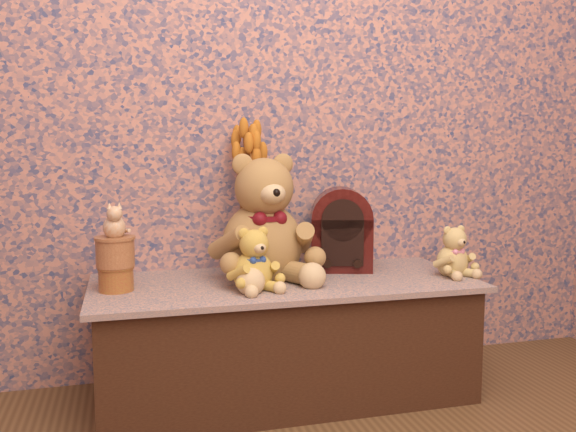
# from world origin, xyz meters

# --- Properties ---
(display_shelf) EXTENTS (1.37, 0.59, 0.43)m
(display_shelf) POSITION_xyz_m (0.00, 1.21, 0.22)
(display_shelf) COLOR #364E6F
(display_shelf) RESTS_ON ground
(teddy_large) EXTENTS (0.44, 0.50, 0.49)m
(teddy_large) POSITION_xyz_m (-0.07, 1.26, 0.68)
(teddy_large) COLOR #A47A3F
(teddy_large) RESTS_ON display_shelf
(teddy_medium) EXTENTS (0.23, 0.26, 0.23)m
(teddy_medium) POSITION_xyz_m (-0.14, 1.10, 0.55)
(teddy_medium) COLOR #B68A33
(teddy_medium) RESTS_ON display_shelf
(teddy_small) EXTENTS (0.19, 0.22, 0.20)m
(teddy_small) POSITION_xyz_m (0.63, 1.13, 0.53)
(teddy_small) COLOR tan
(teddy_small) RESTS_ON display_shelf
(cathedral_radio) EXTENTS (0.27, 0.23, 0.32)m
(cathedral_radio) POSITION_xyz_m (0.26, 1.34, 0.59)
(cathedral_radio) COLOR #370B0A
(cathedral_radio) RESTS_ON display_shelf
(ceramic_vase) EXTENTS (0.14, 0.14, 0.19)m
(ceramic_vase) POSITION_xyz_m (-0.10, 1.38, 0.53)
(ceramic_vase) COLOR tan
(ceramic_vase) RESTS_ON display_shelf
(dried_stalks) EXTENTS (0.29, 0.29, 0.44)m
(dried_stalks) POSITION_xyz_m (-0.10, 1.38, 0.85)
(dried_stalks) COLOR #C26A1F
(dried_stalks) RESTS_ON ceramic_vase
(biscuit_tin_lower) EXTENTS (0.13, 0.13, 0.08)m
(biscuit_tin_lower) POSITION_xyz_m (-0.59, 1.20, 0.47)
(biscuit_tin_lower) COLOR #AD8932
(biscuit_tin_lower) RESTS_ON display_shelf
(biscuit_tin_upper) EXTENTS (0.13, 0.13, 0.10)m
(biscuit_tin_upper) POSITION_xyz_m (-0.59, 1.20, 0.56)
(biscuit_tin_upper) COLOR tan
(biscuit_tin_upper) RESTS_ON biscuit_tin_lower
(cat_figurine) EXTENTS (0.10, 0.11, 0.12)m
(cat_figurine) POSITION_xyz_m (-0.59, 1.20, 0.67)
(cat_figurine) COLOR silver
(cat_figurine) RESTS_ON biscuit_tin_upper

